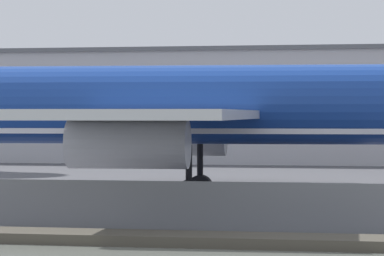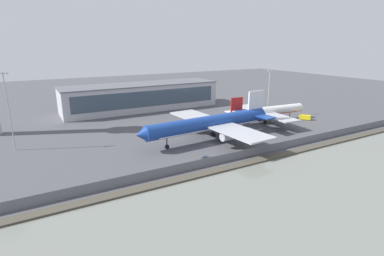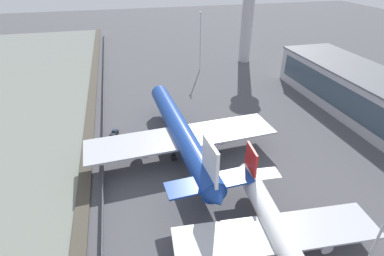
{
  "view_description": "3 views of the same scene",
  "coord_description": "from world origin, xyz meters",
  "px_view_note": "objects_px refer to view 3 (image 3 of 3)",
  "views": [
    {
      "loc": [
        21.34,
        -70.5,
        5.97
      ],
      "look_at": [
        6.1,
        5.77,
        4.98
      ],
      "focal_mm": 105.0,
      "sensor_mm": 36.0,
      "label": 1
    },
    {
      "loc": [
        -55.46,
        -84.5,
        34.59
      ],
      "look_at": [
        -0.65,
        11.76,
        3.34
      ],
      "focal_mm": 28.0,
      "sensor_mm": 36.0,
      "label": 2
    },
    {
      "loc": [
        70.31,
        -9.02,
        47.45
      ],
      "look_at": [
        -2.68,
        9.33,
        3.38
      ],
      "focal_mm": 28.0,
      "sensor_mm": 36.0,
      "label": 3
    }
  ],
  "objects_px": {
    "baggage_tug": "(114,133)",
    "apron_light_mast_apron_east": "(200,39)",
    "apron_light_mast_apron_west": "(377,239)",
    "control_tower": "(249,5)",
    "passenger_jet_white_red": "(280,238)",
    "cargo_jet_blue": "(181,132)"
  },
  "relations": [
    {
      "from": "baggage_tug",
      "to": "apron_light_mast_apron_east",
      "type": "relative_size",
      "value": 0.14
    },
    {
      "from": "apron_light_mast_apron_west",
      "to": "apron_light_mast_apron_east",
      "type": "distance_m",
      "value": 109.36
    },
    {
      "from": "apron_light_mast_apron_west",
      "to": "control_tower",
      "type": "bearing_deg",
      "value": 165.82
    },
    {
      "from": "control_tower",
      "to": "apron_light_mast_apron_west",
      "type": "bearing_deg",
      "value": -14.18
    },
    {
      "from": "passenger_jet_white_red",
      "to": "control_tower",
      "type": "distance_m",
      "value": 116.2
    },
    {
      "from": "cargo_jet_blue",
      "to": "apron_light_mast_apron_west",
      "type": "bearing_deg",
      "value": 22.38
    },
    {
      "from": "apron_light_mast_apron_east",
      "to": "apron_light_mast_apron_west",
      "type": "bearing_deg",
      "value": -2.25
    },
    {
      "from": "apron_light_mast_apron_west",
      "to": "cargo_jet_blue",
      "type": "bearing_deg",
      "value": -157.62
    },
    {
      "from": "control_tower",
      "to": "apron_light_mast_apron_east",
      "type": "relative_size",
      "value": 1.82
    },
    {
      "from": "cargo_jet_blue",
      "to": "control_tower",
      "type": "xyz_separation_m",
      "value": [
        -71.28,
        48.15,
        20.31
      ]
    },
    {
      "from": "control_tower",
      "to": "apron_light_mast_apron_west",
      "type": "distance_m",
      "value": 121.11
    },
    {
      "from": "control_tower",
      "to": "passenger_jet_white_red",
      "type": "bearing_deg",
      "value": -19.63
    },
    {
      "from": "baggage_tug",
      "to": "apron_light_mast_apron_west",
      "type": "bearing_deg",
      "value": 31.73
    },
    {
      "from": "apron_light_mast_apron_east",
      "to": "baggage_tug",
      "type": "bearing_deg",
      "value": -38.72
    },
    {
      "from": "cargo_jet_blue",
      "to": "apron_light_mast_apron_east",
      "type": "height_order",
      "value": "apron_light_mast_apron_east"
    },
    {
      "from": "passenger_jet_white_red",
      "to": "control_tower",
      "type": "bearing_deg",
      "value": 160.37
    },
    {
      "from": "passenger_jet_white_red",
      "to": "control_tower",
      "type": "xyz_separation_m",
      "value": [
        -107.49,
        38.34,
        21.86
      ]
    },
    {
      "from": "cargo_jet_blue",
      "to": "passenger_jet_white_red",
      "type": "height_order",
      "value": "cargo_jet_blue"
    },
    {
      "from": "apron_light_mast_apron_west",
      "to": "baggage_tug",
      "type": "bearing_deg",
      "value": -148.27
    },
    {
      "from": "passenger_jet_white_red",
      "to": "baggage_tug",
      "type": "bearing_deg",
      "value": -151.05
    },
    {
      "from": "passenger_jet_white_red",
      "to": "apron_light_mast_apron_west",
      "type": "distance_m",
      "value": 14.97
    },
    {
      "from": "baggage_tug",
      "to": "cargo_jet_blue",
      "type": "bearing_deg",
      "value": 52.88
    }
  ]
}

